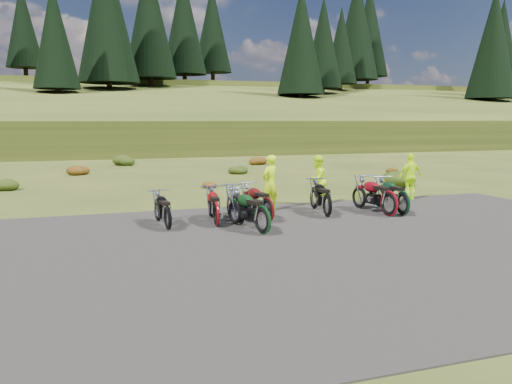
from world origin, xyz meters
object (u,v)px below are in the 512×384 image
object	(u,v)px
motorcycle_0	(168,231)
motorcycle_7	(402,216)
person_middle	(270,184)
motorcycle_3	(242,227)

from	to	relation	value
motorcycle_0	motorcycle_7	distance (m)	7.55
person_middle	motorcycle_0	bearing A→B (deg)	-2.96
motorcycle_3	motorcycle_7	distance (m)	5.41
motorcycle_7	person_middle	size ratio (longest dim) A/B	1.18
motorcycle_0	motorcycle_3	size ratio (longest dim) A/B	0.93
person_middle	motorcycle_3	bearing A→B (deg)	21.53
motorcycle_7	motorcycle_3	bearing A→B (deg)	91.94
motorcycle_3	motorcycle_7	size ratio (longest dim) A/B	0.95
motorcycle_3	motorcycle_0	bearing A→B (deg)	88.14
motorcycle_0	motorcycle_7	size ratio (longest dim) A/B	0.88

